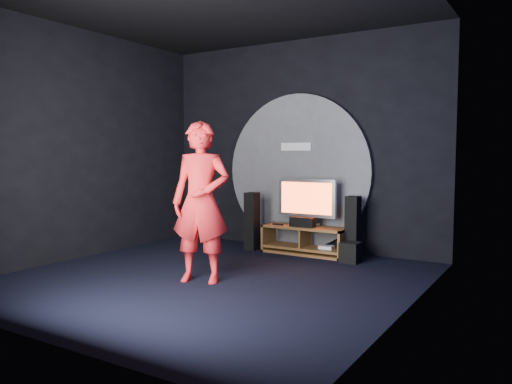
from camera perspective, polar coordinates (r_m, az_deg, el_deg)
floor at (r=6.55m, az=-5.17°, el=-9.80°), size 5.00×5.00×0.00m
back_wall at (r=8.49m, az=4.94°, el=5.37°), size 5.00×0.04×3.50m
front_wall at (r=4.60m, az=-24.40°, el=5.81°), size 5.00×0.04×3.50m
left_wall at (r=8.10m, az=-19.64°, el=5.18°), size 0.04×5.00×3.50m
right_wall at (r=5.25m, az=17.24°, el=5.79°), size 0.04×5.00×3.50m
ceiling at (r=6.63m, az=-5.40°, el=21.05°), size 5.00×5.00×0.01m
wall_disc_panel at (r=8.44m, az=4.75°, el=2.34°), size 2.60×0.11×2.60m
media_console at (r=8.05m, az=5.63°, el=-5.69°), size 1.37×0.45×0.45m
tv at (r=8.03m, az=5.83°, el=-0.93°), size 0.99×0.22×0.75m
center_speaker at (r=7.93m, az=5.34°, el=-3.43°), size 0.40×0.15×0.15m
remote at (r=8.10m, az=2.53°, el=-3.71°), size 0.18×0.05×0.02m
tower_speaker_left at (r=8.33m, az=-0.46°, el=-3.35°), size 0.19×0.21×0.96m
tower_speaker_right at (r=7.76m, az=11.00°, el=-4.00°), size 0.19×0.21×0.96m
subwoofer at (r=7.55m, az=10.73°, el=-6.79°), size 0.27×0.27×0.30m
player at (r=6.24m, az=-6.32°, el=-1.16°), size 0.85×0.70×2.01m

